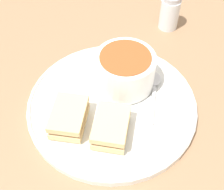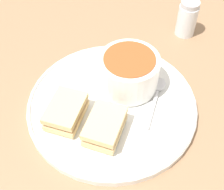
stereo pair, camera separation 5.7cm
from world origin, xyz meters
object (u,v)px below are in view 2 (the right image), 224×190
at_px(sandwich_half_near, 66,111).
at_px(sandwich_half_far, 105,126).
at_px(soup_bowl, 129,72).
at_px(spoon, 158,88).
at_px(salt_shaker, 187,18).

bearing_deg(sandwich_half_near, sandwich_half_far, -71.77).
relative_size(soup_bowl, spoon, 0.95).
distance_m(spoon, sandwich_half_near, 0.18).
bearing_deg(salt_shaker, spoon, -160.00).
relative_size(sandwich_half_far, salt_shaker, 1.14).
bearing_deg(salt_shaker, soup_bowl, -174.95).
relative_size(soup_bowl, sandwich_half_near, 1.16).
xyz_separation_m(spoon, sandwich_half_far, (-0.14, 0.01, 0.01)).
xyz_separation_m(spoon, salt_shaker, (0.20, 0.07, 0.02)).
height_order(soup_bowl, sandwich_half_near, soup_bowl).
relative_size(soup_bowl, salt_shaker, 1.33).
distance_m(spoon, salt_shaker, 0.21).
bearing_deg(sandwich_half_far, salt_shaker, 10.65).
bearing_deg(sandwich_half_far, spoon, -3.48).
height_order(soup_bowl, salt_shaker, soup_bowl).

